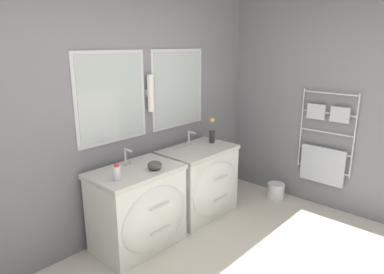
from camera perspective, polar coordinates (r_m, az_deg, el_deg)
wall_back at (r=3.50m, az=-13.05°, el=3.82°), size 5.82×0.15×2.60m
wall_right at (r=4.50m, az=18.47°, el=5.68°), size 0.13×3.77×2.60m
vanity_left at (r=3.47m, az=-8.75°, el=-11.59°), size 0.88×0.63×0.81m
vanity_right at (r=4.05m, az=1.42°, el=-7.33°), size 0.88×0.63×0.81m
faucet_left at (r=3.42m, az=-10.92°, el=-3.41°), size 0.17×0.11×0.18m
faucet_right at (r=4.00m, az=-0.41°, el=-0.32°), size 0.17×0.11×0.18m
toiletry_bottle at (r=3.09m, az=-12.41°, el=-5.84°), size 0.07×0.07×0.15m
amenity_bowl at (r=3.30m, az=-6.23°, el=-4.71°), size 0.14×0.14×0.08m
flower_vase at (r=4.14m, az=3.36°, el=0.75°), size 0.07×0.07×0.31m
waste_bin at (r=4.69m, az=13.81°, el=-8.66°), size 0.22×0.22×0.20m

